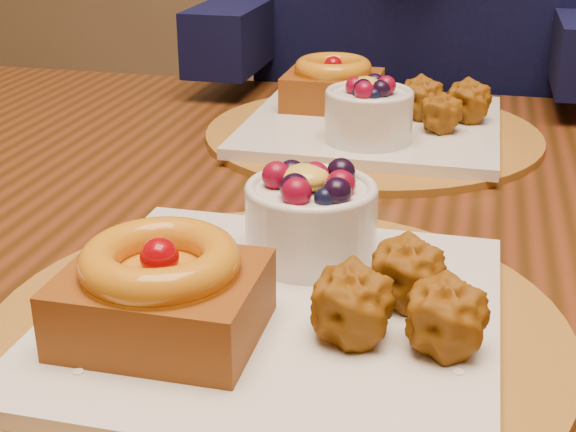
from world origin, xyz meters
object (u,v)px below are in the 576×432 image
object	(u,v)px
place_setting_near	(274,292)
place_setting_far	(370,116)
dining_table	(336,285)
chair_far	(501,207)

from	to	relation	value
place_setting_near	place_setting_far	xyz separation A→B (m)	(0.00, 0.43, -0.00)
place_setting_near	dining_table	bearing A→B (deg)	89.13
place_setting_far	place_setting_near	bearing A→B (deg)	-90.04
dining_table	place_setting_far	xyz separation A→B (m)	(-0.00, 0.21, 0.10)
place_setting_far	chair_far	distance (m)	0.69
place_setting_far	chair_far	bearing A→B (deg)	72.87
place_setting_near	place_setting_far	size ratio (longest dim) A/B	1.00
place_setting_near	chair_far	world-z (taller)	place_setting_near
dining_table	chair_far	bearing A→B (deg)	77.55
place_setting_near	place_setting_far	world-z (taller)	place_setting_near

